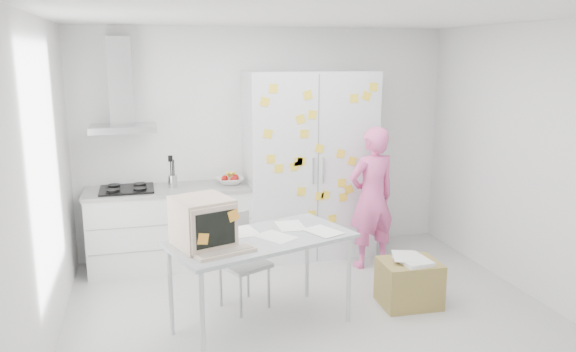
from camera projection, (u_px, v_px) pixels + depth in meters
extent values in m
cube|color=silver|center=(315.00, 319.00, 5.19)|extent=(4.50, 4.00, 0.02)
cube|color=white|center=(266.00, 142.00, 6.79)|extent=(4.50, 0.02, 2.70)
cube|color=white|center=(40.00, 191.00, 4.34)|extent=(0.02, 4.00, 2.70)
cube|color=white|center=(537.00, 163.00, 5.47)|extent=(0.02, 4.00, 2.70)
cube|color=white|center=(319.00, 15.00, 4.62)|extent=(4.50, 4.00, 0.02)
cube|color=white|center=(170.00, 229.00, 6.40)|extent=(1.80, 0.60, 0.88)
cube|color=gray|center=(171.00, 224.00, 6.08)|extent=(1.76, 0.01, 0.01)
cube|color=gray|center=(173.00, 249.00, 6.14)|extent=(1.76, 0.01, 0.01)
cube|color=#9E9E99|center=(169.00, 189.00, 6.30)|extent=(1.84, 0.63, 0.04)
cube|color=black|center=(127.00, 190.00, 6.19)|extent=(0.58, 0.50, 0.03)
cylinder|color=black|center=(113.00, 190.00, 6.03)|extent=(0.14, 0.14, 0.02)
cylinder|color=black|center=(140.00, 189.00, 6.10)|extent=(0.14, 0.14, 0.02)
cylinder|color=black|center=(114.00, 185.00, 6.26)|extent=(0.14, 0.14, 0.02)
cylinder|color=black|center=(140.00, 184.00, 6.33)|extent=(0.14, 0.14, 0.02)
cylinder|color=silver|center=(173.00, 181.00, 6.30)|extent=(0.10, 0.10, 0.14)
cylinder|color=black|center=(171.00, 173.00, 6.28)|extent=(0.01, 0.01, 0.30)
cylinder|color=black|center=(174.00, 173.00, 6.27)|extent=(0.01, 0.01, 0.30)
cylinder|color=black|center=(173.00, 172.00, 6.30)|extent=(0.01, 0.01, 0.30)
cube|color=black|center=(170.00, 159.00, 6.25)|extent=(0.05, 0.01, 0.07)
imported|color=white|center=(230.00, 181.00, 6.47)|extent=(0.31, 0.31, 0.08)
sphere|color=#B2140F|center=(225.00, 179.00, 6.47)|extent=(0.08, 0.08, 0.08)
sphere|color=#B2140F|center=(233.00, 179.00, 6.42)|extent=(0.08, 0.08, 0.08)
sphere|color=#B2140F|center=(236.00, 178.00, 6.52)|extent=(0.08, 0.08, 0.08)
cylinder|color=yellow|center=(228.00, 175.00, 6.47)|extent=(0.09, 0.17, 0.10)
cylinder|color=yellow|center=(230.00, 174.00, 6.47)|extent=(0.04, 0.17, 0.10)
cylinder|color=yellow|center=(232.00, 174.00, 6.48)|extent=(0.08, 0.17, 0.10)
cube|color=silver|center=(123.00, 128.00, 6.09)|extent=(0.70, 0.48, 0.07)
cube|color=silver|center=(121.00, 81.00, 6.10)|extent=(0.26, 0.24, 0.95)
cube|color=silver|center=(310.00, 165.00, 6.65)|extent=(1.50, 0.65, 2.20)
cube|color=slate|center=(318.00, 171.00, 6.34)|extent=(0.01, 0.01, 2.16)
cube|color=silver|center=(313.00, 171.00, 6.32)|extent=(0.02, 0.02, 0.30)
cube|color=silver|center=(323.00, 170.00, 6.35)|extent=(0.02, 0.02, 0.30)
cube|color=yellow|center=(354.00, 98.00, 6.27)|extent=(0.10, 0.00, 0.10)
cube|color=yellow|center=(367.00, 96.00, 6.30)|extent=(0.12, 0.00, 0.12)
cube|color=yellow|center=(373.00, 172.00, 6.52)|extent=(0.12, 0.00, 0.12)
cube|color=yellow|center=(298.00, 162.00, 6.26)|extent=(0.10, 0.00, 0.10)
cube|color=yellow|center=(319.00, 148.00, 6.29)|extent=(0.12, 0.00, 0.12)
cube|color=yellow|center=(349.00, 189.00, 6.48)|extent=(0.12, 0.00, 0.12)
cube|color=yellow|center=(301.00, 192.00, 6.34)|extent=(0.10, 0.00, 0.10)
cube|color=yellow|center=(308.00, 95.00, 6.13)|extent=(0.12, 0.00, 0.12)
cube|color=yellow|center=(326.00, 195.00, 6.42)|extent=(0.12, 0.00, 0.12)
cube|color=yellow|center=(352.00, 161.00, 6.42)|extent=(0.12, 0.00, 0.12)
cube|color=yellow|center=(342.00, 183.00, 6.44)|extent=(0.10, 0.00, 0.10)
cube|color=yellow|center=(301.00, 119.00, 6.16)|extent=(0.12, 0.00, 0.12)
cube|color=yellow|center=(279.00, 168.00, 6.21)|extent=(0.10, 0.00, 0.10)
cube|color=yellow|center=(271.00, 159.00, 6.17)|extent=(0.10, 0.00, 0.10)
cube|color=yellow|center=(265.00, 102.00, 6.02)|extent=(0.11, 0.00, 0.11)
cube|color=yellow|center=(312.00, 215.00, 6.43)|extent=(0.10, 0.00, 0.10)
cube|color=yellow|center=(301.00, 161.00, 6.26)|extent=(0.11, 0.00, 0.11)
cube|color=yellow|center=(361.00, 210.00, 6.58)|extent=(0.11, 0.00, 0.11)
cube|color=yellow|center=(374.00, 87.00, 6.30)|extent=(0.10, 0.00, 0.10)
cube|color=yellow|center=(304.00, 134.00, 6.21)|extent=(0.10, 0.00, 0.10)
cube|color=yellow|center=(294.00, 167.00, 6.26)|extent=(0.11, 0.00, 0.11)
cube|color=yellow|center=(332.00, 219.00, 6.51)|extent=(0.10, 0.00, 0.10)
cube|color=yellow|center=(273.00, 89.00, 6.01)|extent=(0.10, 0.00, 0.10)
cube|color=yellow|center=(268.00, 134.00, 6.10)|extent=(0.12, 0.00, 0.12)
cube|color=yellow|center=(343.00, 197.00, 6.49)|extent=(0.11, 0.00, 0.11)
cube|color=yellow|center=(312.00, 115.00, 6.18)|extent=(0.11, 0.00, 0.11)
cube|color=yellow|center=(341.00, 154.00, 6.37)|extent=(0.11, 0.00, 0.11)
cube|color=yellow|center=(320.00, 196.00, 6.41)|extent=(0.11, 0.00, 0.11)
imported|color=pink|center=(372.00, 198.00, 6.31)|extent=(0.65, 0.50, 1.61)
cube|color=#ACB4B7|center=(261.00, 239.00, 4.83)|extent=(1.73, 1.24, 0.03)
cylinder|color=silver|center=(203.00, 320.00, 4.27)|extent=(0.05, 0.05, 0.81)
cylinder|color=silver|center=(349.00, 280.00, 5.04)|extent=(0.05, 0.05, 0.81)
cylinder|color=silver|center=(171.00, 291.00, 4.80)|extent=(0.05, 0.05, 0.81)
cylinder|color=silver|center=(307.00, 258.00, 5.57)|extent=(0.05, 0.05, 0.81)
cube|color=beige|center=(202.00, 222.00, 4.59)|extent=(0.54, 0.56, 0.40)
cube|color=beige|center=(215.00, 229.00, 4.40)|extent=(0.39, 0.15, 0.36)
cube|color=black|center=(216.00, 229.00, 4.39)|extent=(0.32, 0.11, 0.28)
cube|color=#FFA42E|center=(203.00, 239.00, 4.33)|extent=(0.10, 0.04, 0.10)
cube|color=#FFA42E|center=(234.00, 216.00, 4.45)|extent=(0.10, 0.04, 0.11)
cube|color=beige|center=(225.00, 252.00, 4.42)|extent=(0.52, 0.31, 0.03)
cube|color=gray|center=(225.00, 250.00, 4.42)|extent=(0.46, 0.26, 0.01)
cube|color=white|center=(276.00, 237.00, 4.84)|extent=(0.38, 0.41, 0.00)
cube|color=white|center=(290.00, 226.00, 5.15)|extent=(0.24, 0.34, 0.00)
cube|color=white|center=(323.00, 231.00, 4.98)|extent=(0.35, 0.40, 0.00)
cube|color=white|center=(243.00, 231.00, 4.98)|extent=(0.29, 0.37, 0.00)
cube|color=#A4A4A1|center=(244.00, 264.00, 5.33)|extent=(0.54, 0.54, 0.04)
cube|color=#A4A4A1|center=(233.00, 235.00, 5.41)|extent=(0.36, 0.19, 0.44)
cylinder|color=#9F9FA4|center=(241.00, 297.00, 5.15)|extent=(0.04, 0.04, 0.42)
cylinder|color=#9F9FA4|center=(269.00, 287.00, 5.36)|extent=(0.04, 0.04, 0.42)
cylinder|color=#9F9FA4|center=(221.00, 286.00, 5.39)|extent=(0.04, 0.04, 0.42)
cylinder|color=#9F9FA4|center=(248.00, 277.00, 5.60)|extent=(0.04, 0.04, 0.42)
cube|color=#A18946|center=(409.00, 283.00, 5.42)|extent=(0.57, 0.46, 0.44)
cube|color=white|center=(413.00, 260.00, 5.36)|extent=(0.29, 0.37, 0.04)
cube|color=white|center=(405.00, 256.00, 5.40)|extent=(0.33, 0.39, 0.00)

